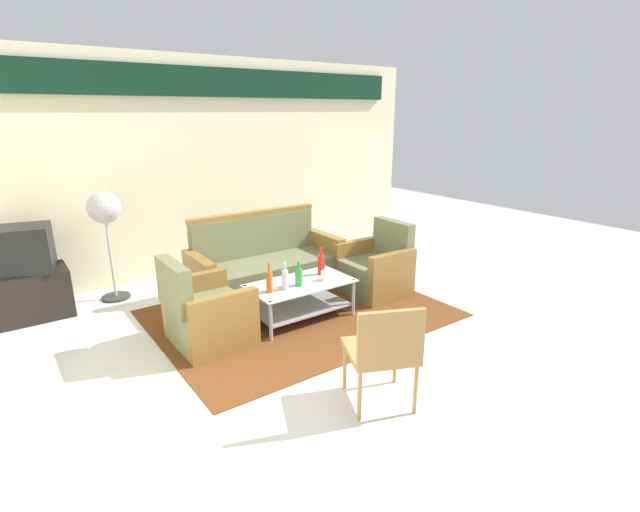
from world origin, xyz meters
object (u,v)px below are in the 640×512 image
at_px(bottle_clear, 285,279).
at_px(bottle_orange, 269,281).
at_px(bottle_red, 321,264).
at_px(couch, 266,269).
at_px(armchair_left, 206,315).
at_px(coffee_table, 300,295).
at_px(wicker_chair, 384,348).
at_px(armchair_right, 375,270).
at_px(cup, 325,276).
at_px(bottle_green, 299,277).
at_px(tv_stand, 28,295).
at_px(television, 19,250).
at_px(pedestal_fan, 105,214).

relative_size(bottle_clear, bottle_orange, 0.94).
bearing_deg(bottle_clear, bottle_red, 16.06).
xyz_separation_m(bottle_clear, bottle_orange, (-0.16, 0.02, 0.01)).
bearing_deg(couch, armchair_left, 36.41).
distance_m(coffee_table, wicker_chair, 1.72).
bearing_deg(armchair_right, coffee_table, 95.95).
bearing_deg(bottle_clear, cup, -1.26).
xyz_separation_m(couch, bottle_green, (-0.12, -0.92, 0.19)).
height_order(coffee_table, bottle_green, bottle_green).
xyz_separation_m(tv_stand, television, (0.00, 0.00, 0.50)).
bearing_deg(television, tv_stand, 90.00).
height_order(bottle_green, tv_stand, bottle_green).
bearing_deg(tv_stand, bottle_green, -37.90).
bearing_deg(tv_stand, coffee_table, -36.20).
xyz_separation_m(armchair_left, pedestal_fan, (-0.44, 1.69, 0.73)).
relative_size(bottle_green, television, 0.37).
distance_m(couch, pedestal_fan, 1.90).
bearing_deg(coffee_table, armchair_left, 176.29).
relative_size(armchair_right, television, 1.25).
xyz_separation_m(couch, television, (-2.39, 0.85, 0.44)).
distance_m(bottle_clear, wicker_chair, 1.59).
distance_m(cup, wicker_chair, 1.69).
height_order(armchair_right, bottle_red, armchair_right).
bearing_deg(armchair_left, wicker_chair, 20.10).
height_order(armchair_right, bottle_green, armchair_right).
distance_m(bottle_orange, tv_stand, 2.63).
height_order(armchair_left, coffee_table, armchair_left).
bearing_deg(bottle_clear, tv_stand, 139.71).
relative_size(armchair_left, television, 1.25).
height_order(armchair_left, bottle_green, armchair_left).
height_order(tv_stand, wicker_chair, wicker_chair).
xyz_separation_m(couch, armchair_left, (-1.08, -0.79, -0.03)).
height_order(bottle_green, wicker_chair, wicker_chair).
height_order(couch, armchair_right, couch).
bearing_deg(wicker_chair, bottle_red, 92.35).
height_order(bottle_clear, tv_stand, bottle_clear).
relative_size(couch, bottle_red, 6.00).
bearing_deg(bottle_orange, pedestal_fan, 120.52).
relative_size(armchair_right, bottle_red, 2.82).
height_order(armchair_right, tv_stand, armchair_right).
bearing_deg(couch, bottle_green, 82.92).
relative_size(cup, television, 0.15).
xyz_separation_m(bottle_green, television, (-2.27, 1.77, 0.25)).
relative_size(coffee_table, wicker_chair, 1.31).
bearing_deg(coffee_table, couch, 85.67).
xyz_separation_m(bottle_red, bottle_clear, (-0.56, -0.16, -0.00)).
distance_m(coffee_table, bottle_green, 0.25).
bearing_deg(bottle_clear, bottle_green, 4.00).
distance_m(bottle_green, cup, 0.32).
xyz_separation_m(coffee_table, tv_stand, (-2.33, 1.70, -0.01)).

